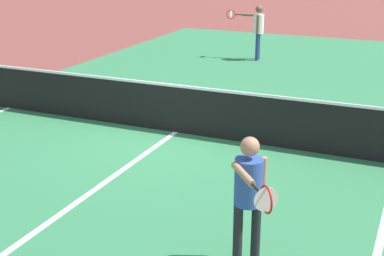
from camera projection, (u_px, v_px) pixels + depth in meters
ground_plane at (176, 132)px, 10.88m from camera, size 60.00×60.00×0.00m
court_surface_inbounds at (176, 132)px, 10.88m from camera, size 10.62×24.40×0.00m
line_center_service at (82, 198)px, 8.10m from camera, size 0.10×6.40×0.01m
net at (176, 108)px, 10.72m from camera, size 10.12×0.09×1.07m
player_near at (249, 189)px, 6.15m from camera, size 0.68×1.06×1.57m
player_far at (258, 26)px, 17.03m from camera, size 1.23×0.42×1.67m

